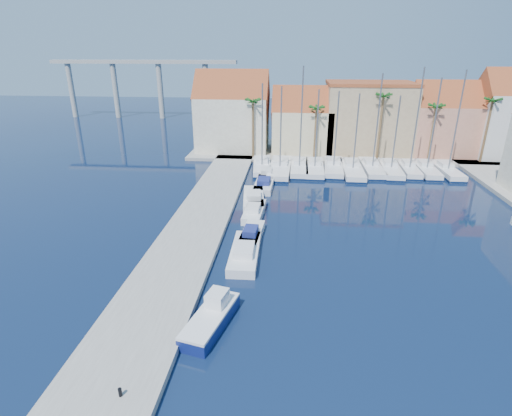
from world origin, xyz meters
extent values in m
plane|color=black|center=(0.00, 0.00, 0.00)|extent=(260.00, 260.00, 0.00)
cube|color=gray|center=(-9.00, 13.50, 0.25)|extent=(6.00, 77.00, 0.50)
cube|color=gray|center=(10.00, 48.00, 0.25)|extent=(54.00, 16.00, 0.50)
cylinder|color=black|center=(-7.94, -7.43, 0.74)|extent=(0.19, 0.19, 0.48)
cube|color=navy|center=(-4.55, -1.00, 0.42)|extent=(3.21, 5.94, 0.85)
cube|color=white|center=(-4.55, -1.00, 0.94)|extent=(3.21, 5.94, 0.19)
cube|color=white|center=(-4.27, 0.10, 1.46)|extent=(1.56, 1.76, 1.04)
cube|color=white|center=(-3.42, 8.63, 0.40)|extent=(2.47, 7.43, 0.80)
cube|color=white|center=(-3.41, 7.89, 1.10)|extent=(1.69, 2.61, 0.60)
cube|color=white|center=(-3.20, 12.29, 0.40)|extent=(2.19, 5.72, 0.80)
cube|color=navy|center=(-3.24, 11.73, 1.10)|extent=(1.39, 2.05, 0.60)
cube|color=white|center=(-3.51, 18.18, 0.40)|extent=(2.23, 6.15, 0.80)
cube|color=white|center=(-3.54, 17.57, 1.10)|extent=(1.46, 2.19, 0.60)
cube|color=white|center=(-4.00, 22.35, 0.40)|extent=(3.09, 7.57, 0.80)
cube|color=white|center=(-3.92, 21.62, 1.10)|extent=(1.90, 2.73, 0.60)
cube|color=white|center=(-3.11, 27.84, 0.40)|extent=(2.49, 7.15, 0.80)
cube|color=navy|center=(-3.13, 27.13, 1.10)|extent=(1.66, 2.53, 0.60)
cube|color=white|center=(-3.10, 32.49, 0.40)|extent=(2.16, 6.62, 0.80)
cube|color=white|center=(-3.09, 31.83, 1.10)|extent=(1.50, 2.32, 0.60)
cube|color=white|center=(-3.95, 38.73, 0.40)|extent=(2.46, 6.20, 0.80)
cube|color=white|center=(-3.90, 38.13, 1.10)|extent=(1.54, 2.23, 0.60)
cube|color=white|center=(-4.05, 35.94, 0.50)|extent=(3.28, 9.84, 1.00)
cube|color=#0D1E42|center=(-4.05, 35.94, 0.18)|extent=(3.35, 9.90, 0.28)
cube|color=white|center=(-4.13, 36.90, 1.30)|extent=(1.99, 3.03, 0.60)
cylinder|color=slate|center=(-4.01, 35.45, 6.81)|extent=(0.20, 0.20, 11.61)
cube|color=white|center=(-1.28, 35.27, 0.50)|extent=(3.44, 11.74, 1.00)
cube|color=#0D1E42|center=(-1.28, 35.27, 0.18)|extent=(3.50, 11.80, 0.28)
cube|color=white|center=(-1.24, 36.43, 1.30)|extent=(2.24, 3.56, 0.60)
cylinder|color=slate|center=(-1.30, 34.69, 6.65)|extent=(0.20, 0.20, 11.30)
cube|color=white|center=(1.56, 35.66, 0.50)|extent=(2.60, 9.58, 1.00)
cube|color=#0D1E42|center=(1.56, 35.66, 0.18)|extent=(2.66, 9.64, 0.28)
cube|color=white|center=(1.57, 36.61, 1.30)|extent=(1.77, 2.89, 0.60)
cylinder|color=slate|center=(1.55, 35.18, 7.96)|extent=(0.20, 0.20, 13.93)
cube|color=white|center=(3.82, 35.67, 0.50)|extent=(2.83, 9.89, 1.00)
cube|color=#0D1E42|center=(3.82, 35.67, 0.18)|extent=(2.89, 9.96, 0.28)
cube|color=white|center=(3.85, 36.65, 1.30)|extent=(1.87, 3.00, 0.60)
cylinder|color=slate|center=(3.81, 35.18, 6.44)|extent=(0.20, 0.20, 10.88)
cube|color=white|center=(6.66, 36.41, 0.50)|extent=(3.30, 10.27, 1.00)
cube|color=#0D1E42|center=(6.66, 36.41, 0.18)|extent=(3.37, 10.33, 0.28)
cube|color=white|center=(6.73, 37.42, 1.30)|extent=(2.04, 3.15, 0.60)
cylinder|color=slate|center=(6.62, 35.90, 6.31)|extent=(0.20, 0.20, 10.62)
cube|color=white|center=(9.29, 35.36, 0.50)|extent=(2.92, 10.61, 1.00)
cube|color=#0D1E42|center=(9.29, 35.36, 0.18)|extent=(2.98, 10.67, 0.28)
cube|color=white|center=(9.31, 36.41, 1.30)|extent=(1.98, 3.20, 0.60)
cylinder|color=slate|center=(9.29, 34.83, 6.21)|extent=(0.20, 0.20, 10.41)
cube|color=white|center=(12.29, 36.51, 0.50)|extent=(2.60, 9.93, 1.00)
cube|color=#0D1E42|center=(12.29, 36.51, 0.18)|extent=(2.66, 9.99, 0.28)
cube|color=white|center=(12.29, 37.50, 1.30)|extent=(1.81, 2.98, 0.60)
cylinder|color=slate|center=(12.29, 36.02, 7.49)|extent=(0.20, 0.20, 12.97)
cube|color=white|center=(14.95, 36.11, 0.50)|extent=(3.06, 9.78, 1.00)
cube|color=#0D1E42|center=(14.95, 36.11, 0.18)|extent=(3.12, 9.85, 0.28)
cube|color=white|center=(15.00, 37.07, 1.30)|extent=(1.92, 2.99, 0.60)
cylinder|color=slate|center=(14.92, 35.63, 6.05)|extent=(0.20, 0.20, 10.11)
cube|color=white|center=(17.61, 36.27, 0.50)|extent=(2.52, 8.38, 1.00)
cube|color=#0D1E42|center=(17.61, 36.27, 0.18)|extent=(2.59, 8.44, 0.28)
cube|color=white|center=(17.65, 37.10, 1.30)|extent=(1.62, 2.55, 0.60)
cylinder|color=slate|center=(17.59, 35.85, 7.91)|extent=(0.20, 0.20, 13.82)
cube|color=white|center=(20.10, 36.44, 0.50)|extent=(2.55, 9.05, 1.00)
cube|color=#0D1E42|center=(20.10, 36.44, 0.18)|extent=(2.61, 9.11, 0.28)
cube|color=white|center=(20.12, 37.34, 1.30)|extent=(1.70, 2.74, 0.60)
cylinder|color=slate|center=(20.09, 35.99, 7.24)|extent=(0.20, 0.20, 12.47)
cube|color=white|center=(22.93, 36.05, 0.50)|extent=(2.53, 8.98, 1.00)
cube|color=#0D1E42|center=(22.93, 36.05, 0.18)|extent=(2.59, 9.05, 0.28)
cube|color=white|center=(22.91, 36.94, 1.30)|extent=(1.69, 2.72, 0.60)
cylinder|color=slate|center=(22.94, 35.60, 7.75)|extent=(0.20, 0.20, 13.51)
cube|color=beige|center=(-10.00, 47.00, 5.00)|extent=(12.00, 9.00, 9.00)
cube|color=maroon|center=(-10.00, 47.00, 9.50)|extent=(12.30, 9.00, 9.00)
cube|color=beige|center=(2.00, 47.00, 4.00)|extent=(10.00, 8.00, 7.00)
cube|color=maroon|center=(2.00, 47.00, 7.50)|extent=(10.30, 8.00, 8.00)
cube|color=tan|center=(13.00, 48.00, 6.00)|extent=(14.00, 10.00, 11.00)
cube|color=maroon|center=(13.00, 48.00, 11.75)|extent=(14.20, 10.20, 0.50)
cube|color=tan|center=(25.00, 47.00, 4.50)|extent=(10.00, 8.00, 8.00)
cube|color=maroon|center=(25.00, 47.00, 8.50)|extent=(10.30, 8.00, 8.00)
cube|color=silver|center=(34.00, 46.00, 5.50)|extent=(8.00, 8.00, 10.00)
cube|color=maroon|center=(34.00, 46.00, 10.50)|extent=(8.30, 8.00, 8.00)
cylinder|color=brown|center=(-6.00, 42.00, 5.00)|extent=(0.36, 0.36, 9.00)
sphere|color=#164F18|center=(-6.00, 42.00, 9.35)|extent=(2.60, 2.60, 2.60)
cylinder|color=brown|center=(4.00, 42.00, 4.50)|extent=(0.36, 0.36, 8.00)
sphere|color=#164F18|center=(4.00, 42.00, 8.35)|extent=(2.60, 2.60, 2.60)
cylinder|color=brown|center=(14.00, 42.00, 5.50)|extent=(0.36, 0.36, 10.00)
sphere|color=#164F18|center=(14.00, 42.00, 10.35)|extent=(2.60, 2.60, 2.60)
cylinder|color=brown|center=(22.00, 42.00, 4.75)|extent=(0.36, 0.36, 8.50)
sphere|color=#164F18|center=(22.00, 42.00, 8.85)|extent=(2.60, 2.60, 2.60)
cylinder|color=brown|center=(30.00, 42.00, 5.25)|extent=(0.36, 0.36, 9.50)
sphere|color=#164F18|center=(30.00, 42.00, 9.85)|extent=(2.60, 2.60, 2.60)
cube|color=#9E9E99|center=(-38.00, 82.00, 14.00)|extent=(48.00, 2.20, 0.90)
cylinder|color=#9E9E99|center=(-58.00, 82.00, 7.00)|extent=(1.40, 1.40, 14.00)
cylinder|color=#9E9E99|center=(-46.00, 82.00, 7.00)|extent=(1.40, 1.40, 14.00)
cylinder|color=#9E9E99|center=(-34.00, 82.00, 7.00)|extent=(1.40, 1.40, 14.00)
cylinder|color=#9E9E99|center=(-22.00, 82.00, 7.00)|extent=(1.40, 1.40, 14.00)
camera|label=1|loc=(0.38, -22.12, 17.03)|focal=28.00mm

